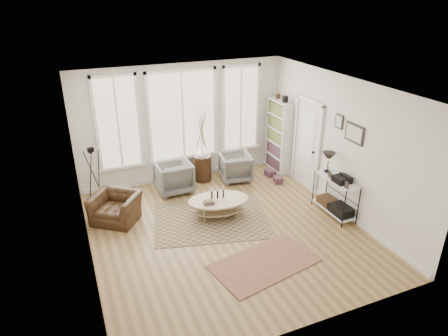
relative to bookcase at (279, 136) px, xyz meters
name	(u,v)px	position (x,y,z in m)	size (l,w,h in m)	color
room	(227,165)	(-2.42, -2.20, 0.47)	(5.50, 5.54, 2.90)	#9C7746
bay_window	(183,117)	(-2.44, 0.49, 0.65)	(4.14, 0.12, 2.24)	#C1B582
door	(307,142)	(0.13, -1.08, 0.17)	(0.09, 1.06, 2.22)	silver
bookcase	(279,136)	(0.00, 0.00, 0.00)	(0.31, 0.85, 2.06)	white
low_shelf	(335,193)	(-0.06, -2.52, -0.44)	(0.38, 1.08, 1.30)	white
wall_art	(350,130)	(0.14, -2.49, 0.92)	(0.04, 0.88, 0.44)	black
rug_main	(211,219)	(-2.57, -1.72, -0.95)	(2.37, 1.78, 0.01)	brown
rug_runner	(265,263)	(-2.22, -3.47, -0.94)	(1.86, 1.03, 0.01)	maroon
coffee_table	(218,203)	(-2.38, -1.64, -0.64)	(1.39, 0.99, 0.59)	tan
armchair_left	(174,177)	(-2.92, -0.15, -0.58)	(0.81, 0.83, 0.75)	slate
armchair_right	(235,167)	(-1.30, -0.15, -0.61)	(0.74, 0.76, 0.69)	slate
side_table	(202,147)	(-2.07, 0.15, -0.06)	(0.44, 0.44, 1.86)	#372112
vase	(202,154)	(-2.14, 0.00, -0.16)	(0.25, 0.25, 0.26)	silver
accent_chair	(116,208)	(-4.41, -0.97, -0.66)	(0.92, 0.80, 0.60)	#372112
tripod_camera	(95,178)	(-4.69, 0.01, -0.35)	(0.47, 0.47, 1.32)	black
book_stack_near	(270,173)	(-0.39, -0.30, -0.87)	(0.20, 0.26, 0.17)	maroon
book_stack_far	(278,180)	(-0.39, -0.73, -0.88)	(0.19, 0.24, 0.16)	maroon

